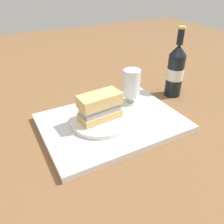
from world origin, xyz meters
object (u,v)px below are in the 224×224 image
at_px(plate, 100,120).
at_px(beer_glass, 131,86).
at_px(sandwich, 101,106).
at_px(beer_bottle, 175,70).

xyz_separation_m(plate, beer_glass, (0.15, 0.06, 0.06)).
bearing_deg(plate, sandwich, 4.76).
height_order(plate, sandwich, sandwich).
distance_m(sandwich, beer_glass, 0.16).
relative_size(plate, beer_glass, 1.52).
height_order(sandwich, beer_bottle, beer_bottle).
distance_m(plate, beer_bottle, 0.37).
xyz_separation_m(plate, sandwich, (0.00, 0.00, 0.05)).
bearing_deg(beer_bottle, beer_glass, -178.07).
bearing_deg(plate, beer_glass, 21.62).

